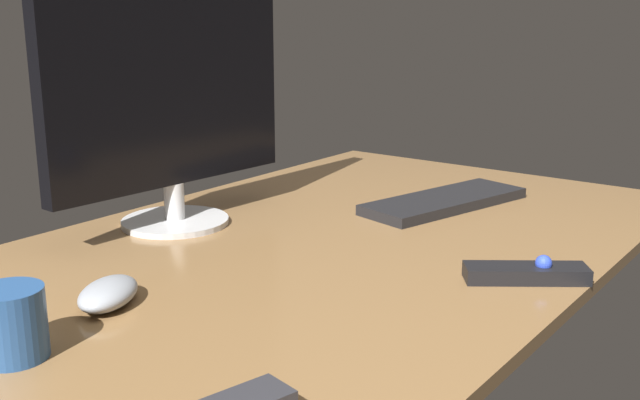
# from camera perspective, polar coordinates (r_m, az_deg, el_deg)

# --- Properties ---
(desk) EXTENTS (1.40, 0.84, 0.02)m
(desk) POSITION_cam_1_polar(r_m,az_deg,el_deg) (1.26, 0.34, -3.62)
(desk) COLOR olive
(desk) RESTS_ON ground
(monitor) EXTENTS (0.49, 0.19, 0.44)m
(monitor) POSITION_cam_1_polar(r_m,az_deg,el_deg) (1.34, -11.30, 8.00)
(monitor) COLOR silver
(monitor) RESTS_ON desk
(keyboard) EXTENTS (0.38, 0.20, 0.02)m
(keyboard) POSITION_cam_1_polar(r_m,az_deg,el_deg) (1.50, 9.34, -0.09)
(keyboard) COLOR black
(keyboard) RESTS_ON desk
(computer_mouse) EXTENTS (0.13, 0.11, 0.03)m
(computer_mouse) POSITION_cam_1_polar(r_m,az_deg,el_deg) (1.03, -15.63, -6.78)
(computer_mouse) COLOR #999EA5
(computer_mouse) RESTS_ON desk
(media_remote) EXTENTS (0.14, 0.17, 0.04)m
(media_remote) POSITION_cam_1_polar(r_m,az_deg,el_deg) (1.12, 15.31, -5.29)
(media_remote) COLOR black
(media_remote) RESTS_ON desk
(coffee_mug) EXTENTS (0.08, 0.08, 0.08)m
(coffee_mug) POSITION_cam_1_polar(r_m,az_deg,el_deg) (0.91, -22.19, -8.60)
(coffee_mug) COLOR #28518C
(coffee_mug) RESTS_ON desk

